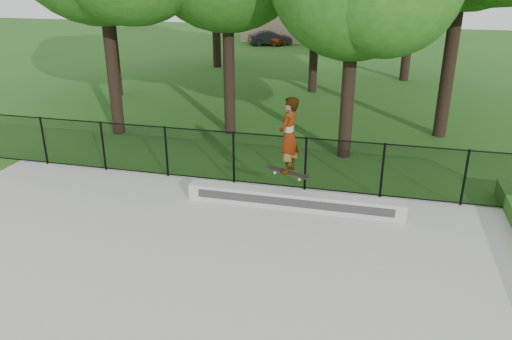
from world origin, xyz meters
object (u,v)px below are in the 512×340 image
object	(u,v)px
grind_ledge	(294,200)
skater_airborne	(289,136)
car_c	(353,42)
car_a	(267,38)
car_b	(271,38)

from	to	relation	value
grind_ledge	skater_airborne	distance (m)	1.72
car_c	skater_airborne	xyz separation A→B (m)	(0.24, -27.87, 1.38)
car_c	car_a	bearing A→B (deg)	62.70
car_a	skater_airborne	bearing A→B (deg)	-146.33
grind_ledge	car_b	distance (m)	29.75
grind_ledge	car_b	xyz separation A→B (m)	(-6.99, 28.92, 0.28)
grind_ledge	car_a	xyz separation A→B (m)	(-7.34, 29.12, 0.26)
car_a	car_b	world-z (taller)	car_b
car_a	skater_airborne	size ratio (longest dim) A/B	1.56
car_c	skater_airborne	size ratio (longest dim) A/B	1.90
car_c	skater_airborne	world-z (taller)	skater_airborne
car_b	car_c	bearing A→B (deg)	-122.58
grind_ledge	skater_airborne	world-z (taller)	skater_airborne
car_b	skater_airborne	xyz separation A→B (m)	(6.85, -29.07, 1.43)
grind_ledge	car_c	distance (m)	27.72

